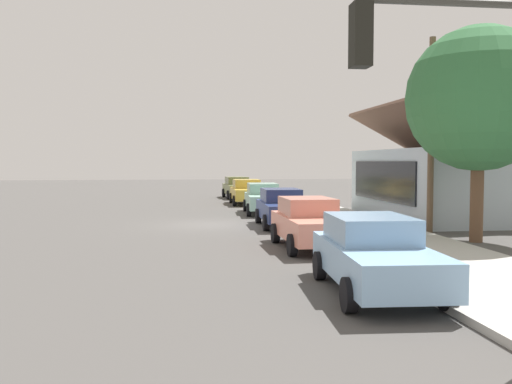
# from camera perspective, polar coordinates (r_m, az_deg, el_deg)

# --- Properties ---
(ground_plane) EXTENTS (120.00, 120.00, 0.00)m
(ground_plane) POSITION_cam_1_polar(r_m,az_deg,el_deg) (24.06, -4.49, -3.40)
(ground_plane) COLOR #4C4947
(sidewalk_curb) EXTENTS (60.00, 4.20, 0.16)m
(sidewalk_curb) POSITION_cam_1_polar(r_m,az_deg,el_deg) (24.97, 8.47, -3.00)
(sidewalk_curb) COLOR #B2AFA8
(sidewalk_curb) RESTS_ON ground
(car_olive) EXTENTS (4.55, 2.16, 1.59)m
(car_olive) POSITION_cam_1_polar(r_m,az_deg,el_deg) (41.36, -1.95, 0.50)
(car_olive) COLOR olive
(car_olive) RESTS_ON ground
(car_mustard) EXTENTS (4.46, 2.09, 1.59)m
(car_mustard) POSITION_cam_1_polar(r_m,az_deg,el_deg) (35.38, -0.95, 0.04)
(car_mustard) COLOR gold
(car_mustard) RESTS_ON ground
(car_seafoam) EXTENTS (4.72, 2.11, 1.59)m
(car_seafoam) POSITION_cam_1_polar(r_m,az_deg,el_deg) (29.07, 0.73, -0.64)
(car_seafoam) COLOR #9ED1BC
(car_seafoam) RESTS_ON ground
(car_navy) EXTENTS (4.41, 2.03, 1.59)m
(car_navy) POSITION_cam_1_polar(r_m,az_deg,el_deg) (23.32, 2.72, -1.60)
(car_navy) COLOR navy
(car_navy) RESTS_ON ground
(car_coral) EXTENTS (4.37, 2.04, 1.59)m
(car_coral) POSITION_cam_1_polar(r_m,az_deg,el_deg) (17.58, 5.59, -3.19)
(car_coral) COLOR #EA8C75
(car_coral) RESTS_ON ground
(car_skyblue) EXTENTS (4.68, 2.25, 1.59)m
(car_skyblue) POSITION_cam_1_polar(r_m,az_deg,el_deg) (11.88, 12.23, -6.31)
(car_skyblue) COLOR #8CB7E0
(car_skyblue) RESTS_ON ground
(storefront_building) EXTENTS (10.39, 7.89, 5.48)m
(storefront_building) POSITION_cam_1_polar(r_m,az_deg,el_deg) (28.49, 20.18, 1.11)
(storefront_building) COLOR #ADBCC6
(storefront_building) RESTS_ON ground
(shade_tree) EXTENTS (4.91, 4.91, 7.34)m
(shade_tree) POSITION_cam_1_polar(r_m,az_deg,el_deg) (20.25, 22.19, 8.92)
(shade_tree) COLOR brown
(shade_tree) RESTS_ON ground
(traffic_light_main) EXTENTS (0.37, 2.79, 5.20)m
(traffic_light_main) POSITION_cam_1_polar(r_m,az_deg,el_deg) (7.77, 21.73, 8.34)
(traffic_light_main) COLOR #383833
(traffic_light_main) RESTS_ON ground
(utility_pole_wooden) EXTENTS (1.80, 0.24, 7.50)m
(utility_pole_wooden) POSITION_cam_1_polar(r_m,az_deg,el_deg) (22.21, 17.76, 6.05)
(utility_pole_wooden) COLOR brown
(utility_pole_wooden) RESTS_ON ground
(fire_hydrant_red) EXTENTS (0.22, 0.22, 0.71)m
(fire_hydrant_red) POSITION_cam_1_polar(r_m,az_deg,el_deg) (24.47, 5.39, -2.13)
(fire_hydrant_red) COLOR red
(fire_hydrant_red) RESTS_ON sidewalk_curb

